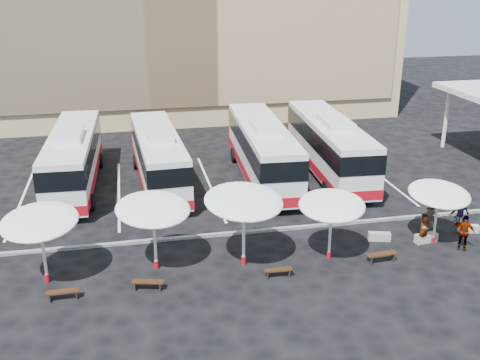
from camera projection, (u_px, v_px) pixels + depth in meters
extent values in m
plane|color=black|center=(233.00, 239.00, 30.17)|extent=(120.00, 120.00, 0.00)
cylinder|color=white|center=(446.00, 118.00, 45.05)|extent=(0.30, 0.30, 4.80)
cube|color=black|center=(231.00, 233.00, 30.61)|extent=(34.00, 0.25, 0.15)
cube|color=white|center=(22.00, 200.00, 35.23)|extent=(0.15, 12.00, 0.01)
cube|color=white|center=(119.00, 193.00, 36.37)|extent=(0.15, 12.00, 0.01)
cube|color=white|center=(210.00, 186.00, 37.51)|extent=(0.15, 12.00, 0.01)
cube|color=white|center=(296.00, 180.00, 38.65)|extent=(0.15, 12.00, 0.01)
cube|color=white|center=(377.00, 174.00, 39.78)|extent=(0.15, 12.00, 0.01)
cube|color=white|center=(73.00, 157.00, 36.75)|extent=(3.12, 12.82, 3.18)
cube|color=black|center=(72.00, 148.00, 36.52)|extent=(3.19, 12.89, 1.17)
cube|color=#A60B18|center=(75.00, 174.00, 37.16)|extent=(3.19, 12.89, 0.58)
cube|color=#A60B18|center=(84.00, 141.00, 42.91)|extent=(2.72, 0.31, 1.49)
cube|color=white|center=(69.00, 135.00, 35.13)|extent=(1.81, 3.24, 0.42)
cylinder|color=black|center=(62.00, 162.00, 40.51)|extent=(0.41, 1.07, 1.06)
cylinder|color=black|center=(100.00, 160.00, 40.92)|extent=(0.41, 1.07, 1.06)
cylinder|color=black|center=(45.00, 205.00, 33.16)|extent=(0.41, 1.07, 1.06)
cylinder|color=black|center=(91.00, 202.00, 33.57)|extent=(0.41, 1.07, 1.06)
cube|color=white|center=(158.00, 156.00, 37.20)|extent=(3.14, 12.42, 3.08)
cube|color=black|center=(158.00, 147.00, 36.98)|extent=(3.20, 12.48, 1.13)
cube|color=#A60B18|center=(159.00, 172.00, 37.59)|extent=(3.20, 12.48, 0.56)
cube|color=#A60B18|center=(150.00, 141.00, 43.05)|extent=(2.63, 0.33, 1.44)
cube|color=white|center=(159.00, 135.00, 35.65)|extent=(1.78, 3.15, 0.41)
cylinder|color=black|center=(136.00, 162.00, 40.68)|extent=(0.41, 1.04, 1.03)
cylinder|color=black|center=(171.00, 159.00, 41.27)|extent=(0.41, 1.04, 1.03)
cylinder|color=black|center=(146.00, 202.00, 33.70)|extent=(0.41, 1.04, 1.03)
cylinder|color=black|center=(188.00, 198.00, 34.29)|extent=(0.41, 1.04, 1.03)
cube|color=white|center=(262.00, 149.00, 38.11)|extent=(3.45, 13.41, 3.32)
cube|color=black|center=(262.00, 140.00, 37.88)|extent=(3.52, 13.48, 1.22)
cube|color=#A60B18|center=(262.00, 166.00, 38.54)|extent=(3.52, 13.48, 0.61)
cube|color=#A60B18|center=(246.00, 134.00, 44.55)|extent=(2.84, 0.37, 1.55)
cube|color=white|center=(266.00, 126.00, 36.42)|extent=(1.94, 3.41, 0.44)
cylinder|color=black|center=(234.00, 155.00, 42.06)|extent=(0.44, 1.13, 1.11)
cylinder|color=black|center=(270.00, 153.00, 42.45)|extent=(0.44, 1.13, 1.11)
cylinder|color=black|center=(253.00, 196.00, 34.38)|extent=(0.44, 1.13, 1.11)
cylinder|color=black|center=(297.00, 194.00, 34.77)|extent=(0.44, 1.13, 1.11)
cube|color=white|center=(329.00, 144.00, 39.13)|extent=(3.51, 13.40, 3.32)
cube|color=black|center=(330.00, 135.00, 38.90)|extent=(3.58, 13.47, 1.22)
cube|color=#A60B18|center=(328.00, 161.00, 39.55)|extent=(3.58, 13.47, 0.61)
cube|color=#A60B18|center=(305.00, 131.00, 45.56)|extent=(2.84, 0.38, 1.55)
cube|color=white|center=(336.00, 122.00, 37.45)|extent=(1.95, 3.41, 0.44)
cylinder|color=black|center=(296.00, 151.00, 43.08)|extent=(0.45, 1.13, 1.11)
cylinder|color=black|center=(331.00, 149.00, 43.46)|extent=(0.45, 1.13, 1.11)
cylinder|color=black|center=(327.00, 190.00, 35.40)|extent=(0.45, 1.13, 1.11)
cylinder|color=black|center=(369.00, 187.00, 35.78)|extent=(0.45, 1.13, 1.11)
cylinder|color=white|center=(44.00, 253.00, 25.45)|extent=(0.16, 0.16, 3.04)
cylinder|color=#A60B18|center=(47.00, 278.00, 25.91)|extent=(0.26, 0.26, 0.40)
ellipsoid|color=white|center=(39.00, 221.00, 24.90)|extent=(4.00, 4.03, 1.04)
cylinder|color=white|center=(155.00, 240.00, 26.63)|extent=(0.19, 0.19, 3.09)
cylinder|color=#A60B18|center=(156.00, 265.00, 27.10)|extent=(0.30, 0.30, 0.41)
ellipsoid|color=white|center=(153.00, 209.00, 26.07)|extent=(4.60, 4.62, 1.06)
cylinder|color=white|center=(244.00, 234.00, 26.96)|extent=(0.19, 0.19, 3.31)
cylinder|color=#A60B18|center=(244.00, 260.00, 27.46)|extent=(0.30, 0.30, 0.44)
ellipsoid|color=white|center=(244.00, 201.00, 26.36)|extent=(4.65, 4.68, 1.14)
cylinder|color=white|center=(330.00, 233.00, 27.62)|extent=(0.17, 0.17, 2.85)
cylinder|color=#A60B18|center=(329.00, 255.00, 28.05)|extent=(0.27, 0.27, 0.38)
ellipsoid|color=white|center=(332.00, 205.00, 27.10)|extent=(4.19, 4.22, 0.98)
cylinder|color=white|center=(436.00, 219.00, 29.21)|extent=(0.13, 0.13, 2.77)
cylinder|color=#A60B18|center=(433.00, 240.00, 29.63)|extent=(0.20, 0.20, 0.37)
ellipsoid|color=white|center=(439.00, 194.00, 28.71)|extent=(3.16, 3.20, 0.95)
cube|color=black|center=(63.00, 291.00, 24.46)|extent=(1.42, 0.41, 0.06)
cube|color=black|center=(50.00, 297.00, 24.41)|extent=(0.07, 0.36, 0.38)
cube|color=black|center=(77.00, 294.00, 24.66)|extent=(0.07, 0.36, 0.38)
cube|color=black|center=(148.00, 282.00, 25.22)|extent=(1.48, 0.71, 0.06)
cube|color=black|center=(135.00, 286.00, 25.32)|extent=(0.14, 0.36, 0.38)
cube|color=black|center=(161.00, 286.00, 25.28)|extent=(0.14, 0.36, 0.38)
cube|color=black|center=(278.00, 270.00, 26.28)|extent=(1.34, 0.38, 0.05)
cube|color=black|center=(267.00, 275.00, 26.26)|extent=(0.06, 0.34, 0.36)
cube|color=black|center=(289.00, 272.00, 26.45)|extent=(0.06, 0.34, 0.36)
cube|color=black|center=(382.00, 254.00, 27.60)|extent=(1.58, 0.52, 0.06)
cube|color=black|center=(370.00, 260.00, 27.52)|extent=(0.09, 0.40, 0.41)
cube|color=black|center=(392.00, 257.00, 27.84)|extent=(0.09, 0.40, 0.41)
cube|color=gray|center=(379.00, 236.00, 29.93)|extent=(1.22, 0.70, 0.43)
cube|color=gray|center=(426.00, 238.00, 29.73)|extent=(1.29, 0.59, 0.46)
cube|color=gray|center=(469.00, 229.00, 30.86)|extent=(1.15, 0.59, 0.41)
imported|color=black|center=(424.00, 229.00, 29.32)|extent=(0.72, 0.58, 1.72)
imported|color=black|center=(429.00, 216.00, 30.74)|extent=(1.15, 1.08, 1.87)
imported|color=black|center=(464.00, 232.00, 28.76)|extent=(1.17, 1.00, 1.89)
imported|color=black|center=(460.00, 211.00, 31.54)|extent=(1.19, 0.79, 1.71)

